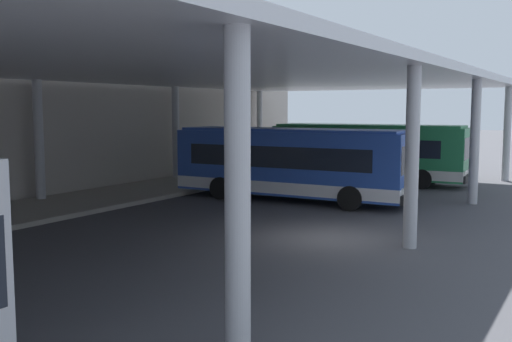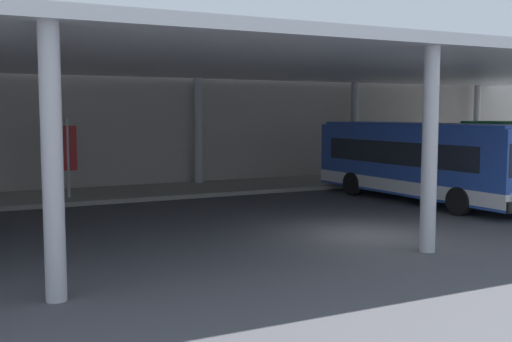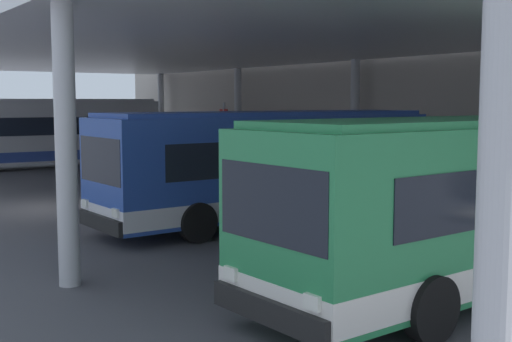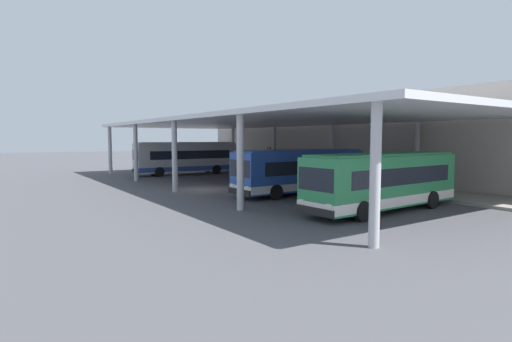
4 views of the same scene
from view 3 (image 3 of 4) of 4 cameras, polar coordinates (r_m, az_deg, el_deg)
ground_plane at (r=22.60m, az=-17.44°, el=-3.07°), size 200.00×200.00×0.00m
platform_kerb at (r=28.36m, az=5.81°, el=-0.84°), size 42.00×4.50×0.18m
station_building_facade at (r=30.39m, az=10.57°, el=6.68°), size 48.00×1.60×7.73m
canopy_shelter at (r=24.61m, az=-5.34°, el=10.25°), size 40.00×17.00×5.55m
bus_nearest_bay at (r=36.33m, az=-17.25°, el=3.19°), size 3.09×11.44×3.57m
bus_second_bay at (r=19.04m, az=1.33°, el=0.57°), size 2.91×10.59×3.17m
bus_middle_bay at (r=13.06m, az=19.34°, el=-2.29°), size 3.05×10.63×3.17m
banner_sign at (r=33.06m, az=-2.76°, el=3.45°), size 0.70×0.12×3.20m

